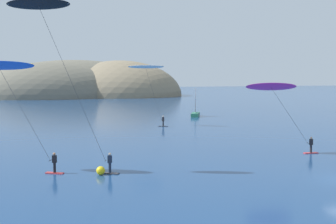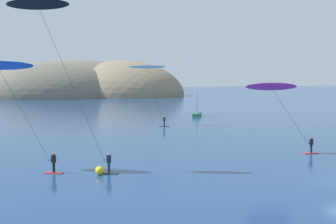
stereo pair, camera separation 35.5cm
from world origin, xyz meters
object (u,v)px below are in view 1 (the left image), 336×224
at_px(kitesurfer_black, 45,19).
at_px(kitesurfer_blue, 2,71).
at_px(kitesurfer_white, 147,71).
at_px(sailboat_near, 196,113).
at_px(kitesurfer_magenta, 274,91).
at_px(marker_buoy, 101,171).

xyz_separation_m(kitesurfer_black, kitesurfer_blue, (-3.32, 1.74, -4.11)).
relative_size(kitesurfer_black, kitesurfer_blue, 1.53).
height_order(kitesurfer_black, kitesurfer_blue, kitesurfer_black).
bearing_deg(kitesurfer_black, kitesurfer_white, 58.15).
distance_m(sailboat_near, kitesurfer_magenta, 42.21).
bearing_deg(marker_buoy, kitesurfer_blue, 150.91).
relative_size(sailboat_near, kitesurfer_white, 0.58).
distance_m(sailboat_near, kitesurfer_black, 53.80).
bearing_deg(kitesurfer_white, kitesurfer_blue, -128.11).
distance_m(kitesurfer_black, kitesurfer_white, 33.97).
bearing_deg(sailboat_near, marker_buoy, -122.98).
distance_m(kitesurfer_blue, kitesurfer_white, 34.27).
bearing_deg(kitesurfer_white, marker_buoy, -114.36).
distance_m(sailboat_near, kitesurfer_blue, 53.84).
height_order(sailboat_near, kitesurfer_magenta, kitesurfer_magenta).
bearing_deg(kitesurfer_magenta, sailboat_near, 76.23).
xyz_separation_m(kitesurfer_blue, kitesurfer_white, (21.15, 26.96, 0.54)).
xyz_separation_m(sailboat_near, kitesurfer_black, (-32.19, -41.48, 11.71)).
bearing_deg(kitesurfer_white, kitesurfer_black, -121.85).
bearing_deg(kitesurfer_magenta, kitesurfer_white, 98.99).
bearing_deg(kitesurfer_black, kitesurfer_blue, 152.40).
bearing_deg(sailboat_near, kitesurfer_magenta, -103.77).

